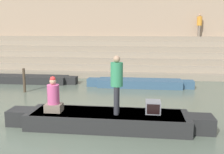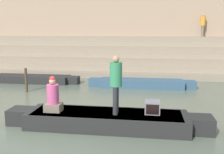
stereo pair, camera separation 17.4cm
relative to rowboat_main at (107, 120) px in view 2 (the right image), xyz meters
The scene contains 11 objects.
ground_plane 1.96m from the rowboat_main, behind, with size 120.00×120.00×0.00m, color #566051.
ghat_steps 11.72m from the rowboat_main, 99.53° to the left, with size 36.00×5.38×2.49m.
back_wall 14.50m from the rowboat_main, 97.84° to the left, with size 34.20×1.28×6.55m.
rowboat_main is the anchor object (origin of this frame).
person_standing 1.29m from the rowboat_main, 12.94° to the right, with size 0.37×0.37×1.78m.
person_rowing 1.80m from the rowboat_main, behind, with size 0.52×0.41×1.12m.
tv_set 1.47m from the rowboat_main, ahead, with size 0.46×0.49×0.38m.
moored_boat_shore 8.41m from the rowboat_main, 130.42° to the left, with size 5.61×1.12×0.40m.
moored_boat_distant 6.10m from the rowboat_main, 81.68° to the left, with size 5.62×1.12×0.40m.
mooring_post 6.27m from the rowboat_main, 138.29° to the left, with size 0.13×0.13×1.18m, color #473828.
person_on_steps 14.43m from the rowboat_main, 68.38° to the left, with size 0.38×0.38×1.69m.
Camera 2 is at (3.21, -7.72, 3.04)m, focal length 42.00 mm.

